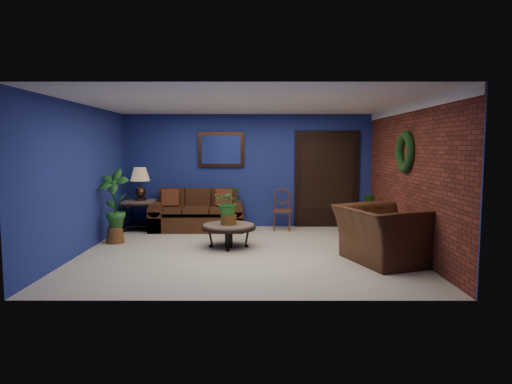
{
  "coord_description": "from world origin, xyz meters",
  "views": [
    {
      "loc": [
        0.18,
        -7.65,
        1.78
      ],
      "look_at": [
        0.17,
        0.55,
        0.97
      ],
      "focal_mm": 32.0,
      "sensor_mm": 36.0,
      "label": 1
    }
  ],
  "objects_px": {
    "sofa": "(198,216)",
    "side_chair": "(282,206)",
    "end_table": "(141,207)",
    "armchair": "(384,235)",
    "table_lamp": "(140,180)",
    "coffee_table": "(229,228)"
  },
  "relations": [
    {
      "from": "table_lamp",
      "to": "side_chair",
      "type": "relative_size",
      "value": 0.76
    },
    {
      "from": "side_chair",
      "to": "end_table",
      "type": "bearing_deg",
      "value": -175.61
    },
    {
      "from": "coffee_table",
      "to": "side_chair",
      "type": "xyz_separation_m",
      "value": [
        1.05,
        1.77,
        0.15
      ]
    },
    {
      "from": "side_chair",
      "to": "armchair",
      "type": "bearing_deg",
      "value": -60.37
    },
    {
      "from": "sofa",
      "to": "side_chair",
      "type": "relative_size",
      "value": 2.19
    },
    {
      "from": "coffee_table",
      "to": "end_table",
      "type": "bearing_deg",
      "value": 139.43
    },
    {
      "from": "coffee_table",
      "to": "end_table",
      "type": "relative_size",
      "value": 1.37
    },
    {
      "from": "coffee_table",
      "to": "table_lamp",
      "type": "bearing_deg",
      "value": 139.43
    },
    {
      "from": "end_table",
      "to": "table_lamp",
      "type": "distance_m",
      "value": 0.59
    },
    {
      "from": "sofa",
      "to": "table_lamp",
      "type": "distance_m",
      "value": 1.46
    },
    {
      "from": "end_table",
      "to": "side_chair",
      "type": "distance_m",
      "value": 3.04
    },
    {
      "from": "sofa",
      "to": "side_chair",
      "type": "bearing_deg",
      "value": 1.33
    },
    {
      "from": "end_table",
      "to": "table_lamp",
      "type": "bearing_deg",
      "value": 180.0
    },
    {
      "from": "sofa",
      "to": "side_chair",
      "type": "distance_m",
      "value": 1.83
    },
    {
      "from": "table_lamp",
      "to": "side_chair",
      "type": "height_order",
      "value": "table_lamp"
    },
    {
      "from": "end_table",
      "to": "armchair",
      "type": "distance_m",
      "value": 5.24
    },
    {
      "from": "table_lamp",
      "to": "armchair",
      "type": "bearing_deg",
      "value": -31.91
    },
    {
      "from": "end_table",
      "to": "sofa",
      "type": "bearing_deg",
      "value": 1.13
    },
    {
      "from": "sofa",
      "to": "coffee_table",
      "type": "xyz_separation_m",
      "value": [
        0.77,
        -1.73,
        0.06
      ]
    },
    {
      "from": "sofa",
      "to": "table_lamp",
      "type": "bearing_deg",
      "value": -178.87
    },
    {
      "from": "coffee_table",
      "to": "side_chair",
      "type": "relative_size",
      "value": 1.07
    },
    {
      "from": "side_chair",
      "to": "coffee_table",
      "type": "bearing_deg",
      "value": -117.44
    }
  ]
}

